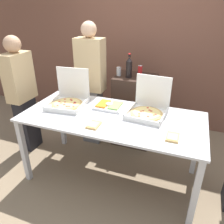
# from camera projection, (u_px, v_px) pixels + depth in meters

# --- Properties ---
(ground_plane) EXTENTS (16.00, 16.00, 0.00)m
(ground_plane) POSITION_uv_depth(u_px,v_px,m) (112.00, 175.00, 2.87)
(ground_plane) COLOR #847056
(brick_wall_behind) EXTENTS (10.00, 0.06, 2.80)m
(brick_wall_behind) POSITION_uv_depth(u_px,v_px,m) (147.00, 45.00, 3.68)
(brick_wall_behind) COLOR brown
(brick_wall_behind) RESTS_ON ground_plane
(buffet_table) EXTENTS (2.06, 0.95, 0.88)m
(buffet_table) POSITION_uv_depth(u_px,v_px,m) (112.00, 124.00, 2.53)
(buffet_table) COLOR silver
(buffet_table) RESTS_ON ground_plane
(pizza_box_near_right) EXTENTS (0.47, 0.49, 0.43)m
(pizza_box_near_right) POSITION_uv_depth(u_px,v_px,m) (69.00, 99.00, 2.74)
(pizza_box_near_right) COLOR white
(pizza_box_near_right) RESTS_ON buffet_table
(pizza_box_far_left) EXTENTS (0.45, 0.46, 0.41)m
(pizza_box_far_left) POSITION_uv_depth(u_px,v_px,m) (148.00, 108.00, 2.50)
(pizza_box_far_left) COLOR white
(pizza_box_far_left) RESTS_ON buffet_table
(paper_plate_front_right) EXTENTS (0.24, 0.24, 0.03)m
(paper_plate_front_right) POSITION_uv_depth(u_px,v_px,m) (173.00, 138.00, 2.06)
(paper_plate_front_right) COLOR white
(paper_plate_front_right) RESTS_ON buffet_table
(paper_plate_front_left) EXTENTS (0.24, 0.24, 0.03)m
(paper_plate_front_left) POSITION_uv_depth(u_px,v_px,m) (94.00, 125.00, 2.27)
(paper_plate_front_left) COLOR white
(paper_plate_front_left) RESTS_ON buffet_table
(veggie_tray) EXTENTS (0.36, 0.28, 0.05)m
(veggie_tray) POSITION_uv_depth(u_px,v_px,m) (109.00, 106.00, 2.68)
(veggie_tray) COLOR white
(veggie_tray) RESTS_ON buffet_table
(sideboard_podium) EXTENTS (0.58, 0.52, 1.09)m
(sideboard_podium) POSITION_uv_depth(u_px,v_px,m) (134.00, 110.00, 3.39)
(sideboard_podium) COLOR black
(sideboard_podium) RESTS_ON ground_plane
(soda_bottle) EXTENTS (0.09, 0.09, 0.34)m
(soda_bottle) POSITION_uv_depth(u_px,v_px,m) (129.00, 67.00, 3.04)
(soda_bottle) COLOR black
(soda_bottle) RESTS_ON sideboard_podium
(soda_can_silver) EXTENTS (0.07, 0.07, 0.12)m
(soda_can_silver) POSITION_uv_depth(u_px,v_px,m) (119.00, 71.00, 3.15)
(soda_can_silver) COLOR silver
(soda_can_silver) RESTS_ON sideboard_podium
(soda_can_colored) EXTENTS (0.07, 0.07, 0.12)m
(soda_can_colored) POSITION_uv_depth(u_px,v_px,m) (140.00, 70.00, 3.23)
(soda_can_colored) COLOR red
(soda_can_colored) RESTS_ON sideboard_podium
(person_guest_plaid) EXTENTS (0.40, 0.22, 1.83)m
(person_guest_plaid) POSITION_uv_depth(u_px,v_px,m) (91.00, 84.00, 3.21)
(person_guest_plaid) COLOR slate
(person_guest_plaid) RESTS_ON ground_plane
(person_guest_cap) EXTENTS (0.22, 0.40, 1.68)m
(person_guest_cap) POSITION_uv_depth(u_px,v_px,m) (22.00, 94.00, 3.07)
(person_guest_cap) COLOR black
(person_guest_cap) RESTS_ON ground_plane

